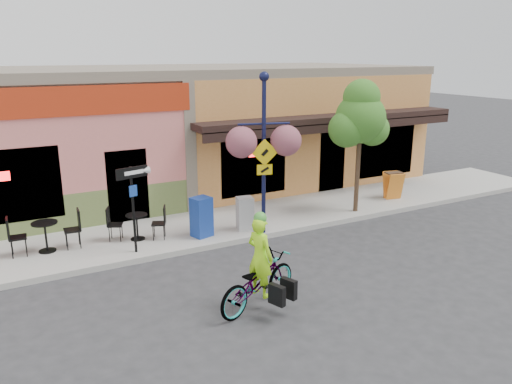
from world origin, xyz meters
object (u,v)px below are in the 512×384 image
at_px(building, 177,127).
at_px(cyclist_rider, 260,268).
at_px(newspaper_box_grey, 245,213).
at_px(street_tree, 359,146).
at_px(bicycle, 258,281).
at_px(newspaper_box_blue, 201,217).
at_px(lamp_post, 264,155).
at_px(one_way_sign, 133,210).

distance_m(building, cyclist_rider, 10.54).
bearing_deg(cyclist_rider, newspaper_box_grey, -42.70).
bearing_deg(building, street_tree, -61.24).
relative_size(building, bicycle, 8.62).
bearing_deg(cyclist_rider, newspaper_box_blue, -24.87).
bearing_deg(newspaper_box_blue, cyclist_rider, -111.01).
relative_size(bicycle, lamp_post, 0.48).
bearing_deg(newspaper_box_blue, newspaper_box_grey, -19.17).
distance_m(newspaper_box_grey, street_tree, 4.20).
distance_m(building, lamp_post, 6.85).
distance_m(cyclist_rider, one_way_sign, 4.02).
xyz_separation_m(bicycle, newspaper_box_blue, (0.39, 3.96, 0.15)).
distance_m(building, street_tree, 7.43).
bearing_deg(newspaper_box_grey, one_way_sign, -165.59).
height_order(bicycle, cyclist_rider, cyclist_rider).
relative_size(building, street_tree, 4.37).
bearing_deg(lamp_post, newspaper_box_blue, 177.71).
distance_m(bicycle, newspaper_box_blue, 3.98).
bearing_deg(street_tree, bicycle, -145.97).
height_order(cyclist_rider, lamp_post, lamp_post).
height_order(one_way_sign, newspaper_box_grey, one_way_sign).
bearing_deg(lamp_post, bicycle, -104.49).
xyz_separation_m(building, one_way_sign, (-3.49, -6.58, -1.00)).
height_order(lamp_post, newspaper_box_blue, lamp_post).
bearing_deg(one_way_sign, cyclist_rider, -81.21).
bearing_deg(street_tree, newspaper_box_blue, 177.72).
relative_size(bicycle, one_way_sign, 0.96).
distance_m(bicycle, newspaper_box_grey, 4.24).
xyz_separation_m(lamp_post, newspaper_box_blue, (-1.63, 0.54, -1.65)).
xyz_separation_m(newspaper_box_grey, street_tree, (3.87, -0.14, 1.61)).
bearing_deg(cyclist_rider, building, -30.58).
bearing_deg(newspaper_box_blue, street_tree, -18.35).
relative_size(cyclist_rider, newspaper_box_grey, 1.77).
bearing_deg(bicycle, one_way_sign, 2.32).
bearing_deg(street_tree, one_way_sign, -179.46).
xyz_separation_m(newspaper_box_blue, newspaper_box_grey, (1.29, -0.07, -0.08)).
distance_m(lamp_post, newspaper_box_grey, 1.83).
distance_m(cyclist_rider, newspaper_box_grey, 4.22).
bearing_deg(one_way_sign, building, 47.94).
bearing_deg(one_way_sign, newspaper_box_grey, -10.51).
relative_size(lamp_post, newspaper_box_grey, 4.69).
height_order(building, street_tree, building).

